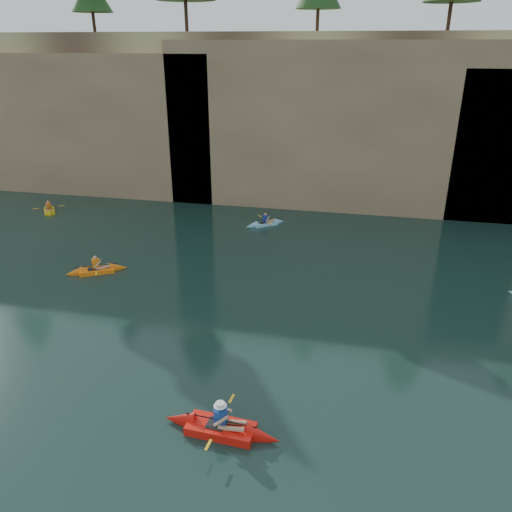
# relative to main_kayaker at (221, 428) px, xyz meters

# --- Properties ---
(ground) EXTENTS (160.00, 160.00, 0.00)m
(ground) POSITION_rel_main_kayaker_xyz_m (0.04, 0.62, -0.18)
(ground) COLOR black
(ground) RESTS_ON ground
(cliff) EXTENTS (70.00, 16.00, 12.00)m
(cliff) POSITION_rel_main_kayaker_xyz_m (0.04, 30.62, 5.82)
(cliff) COLOR tan
(cliff) RESTS_ON ground
(cliff_slab_west) EXTENTS (26.00, 2.40, 10.56)m
(cliff_slab_west) POSITION_rel_main_kayaker_xyz_m (-19.96, 23.22, 5.10)
(cliff_slab_west) COLOR #98795C
(cliff_slab_west) RESTS_ON ground
(cliff_slab_center) EXTENTS (24.00, 2.40, 11.40)m
(cliff_slab_center) POSITION_rel_main_kayaker_xyz_m (2.04, 23.22, 5.52)
(cliff_slab_center) COLOR #98795C
(cliff_slab_center) RESTS_ON ground
(sea_cave_west) EXTENTS (4.50, 1.00, 4.00)m
(sea_cave_west) POSITION_rel_main_kayaker_xyz_m (-17.96, 22.57, 1.82)
(sea_cave_west) COLOR black
(sea_cave_west) RESTS_ON ground
(sea_cave_center) EXTENTS (3.50, 1.00, 3.20)m
(sea_cave_center) POSITION_rel_main_kayaker_xyz_m (-3.96, 22.57, 1.42)
(sea_cave_center) COLOR black
(sea_cave_center) RESTS_ON ground
(sea_cave_east) EXTENTS (5.00, 1.00, 4.50)m
(sea_cave_east) POSITION_rel_main_kayaker_xyz_m (10.04, 22.57, 2.07)
(sea_cave_east) COLOR black
(sea_cave_east) RESTS_ON ground
(main_kayaker) EXTENTS (3.71, 2.48, 1.37)m
(main_kayaker) POSITION_rel_main_kayaker_xyz_m (0.00, 0.00, 0.00)
(main_kayaker) COLOR red
(main_kayaker) RESTS_ON ground
(kayaker_orange) EXTENTS (2.99, 2.12, 1.16)m
(kayaker_orange) POSITION_rel_main_kayaker_xyz_m (-9.35, 9.61, -0.04)
(kayaker_orange) COLOR orange
(kayaker_orange) RESTS_ON ground
(kayaker_yellow) EXTENTS (1.99, 2.44, 1.04)m
(kayaker_yellow) POSITION_rel_main_kayaker_xyz_m (-17.46, 17.92, -0.05)
(kayaker_yellow) COLOR yellow
(kayaker_yellow) RESTS_ON ground
(kayaker_ltblue_mid) EXTENTS (2.53, 2.14, 1.03)m
(kayaker_ltblue_mid) POSITION_rel_main_kayaker_xyz_m (-2.31, 18.50, -0.05)
(kayaker_ltblue_mid) COLOR #85C3DF
(kayaker_ltblue_mid) RESTS_ON ground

